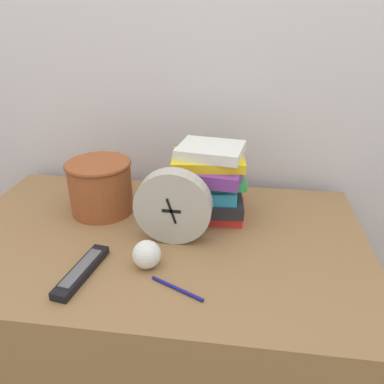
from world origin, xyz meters
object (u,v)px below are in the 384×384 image
desk_clock (173,207)px  basket (100,185)px  book_stack (209,182)px  tv_remote (82,271)px  pen (177,289)px  crumpled_paper_ball (147,254)px

desk_clock → basket: size_ratio=1.04×
book_stack → basket: size_ratio=1.27×
tv_remote → book_stack: bearing=50.4°
desk_clock → pen: bearing=-77.5°
crumpled_paper_ball → pen: bearing=-40.9°
pen → tv_remote: bearing=174.7°
desk_clock → book_stack: size_ratio=0.82×
pen → crumpled_paper_ball: bearing=139.1°
tv_remote → pen: (0.23, -0.02, -0.01)m
tv_remote → crumpled_paper_ball: bearing=20.2°
book_stack → basket: bearing=-177.6°
book_stack → basket: 0.33m
book_stack → crumpled_paper_ball: bearing=-114.4°
book_stack → crumpled_paper_ball: book_stack is taller
desk_clock → pen: 0.22m
crumpled_paper_ball → basket: bearing=128.6°
basket → tv_remote: (0.06, -0.31, -0.07)m
desk_clock → book_stack: book_stack is taller
desk_clock → crumpled_paper_ball: 0.15m
tv_remote → pen: tv_remote is taller
basket → tv_remote: bearing=-79.1°
basket → crumpled_paper_ball: basket is taller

